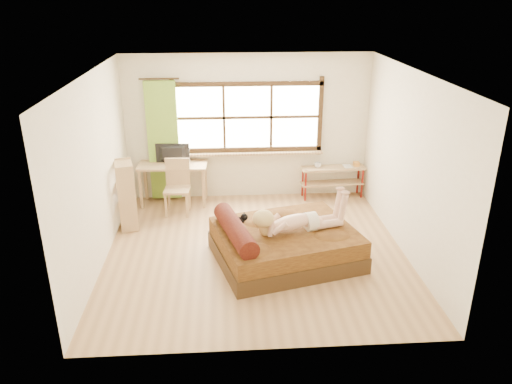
{
  "coord_description": "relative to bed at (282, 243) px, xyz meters",
  "views": [
    {
      "loc": [
        -0.44,
        -6.73,
        3.74
      ],
      "look_at": [
        0.02,
        0.2,
        0.9
      ],
      "focal_mm": 35.0,
      "sensor_mm": 36.0,
      "label": 1
    }
  ],
  "objects": [
    {
      "name": "wall_front",
      "position": [
        -0.38,
        -1.97,
        1.08
      ],
      "size": [
        4.5,
        0.0,
        4.5
      ],
      "primitive_type": "plane",
      "rotation": [
        -1.57,
        0.0,
        0.0
      ],
      "color": "silver",
      "rests_on": "floor"
    },
    {
      "name": "chair",
      "position": [
        -1.66,
        1.87,
        0.27
      ],
      "size": [
        0.46,
        0.46,
        0.97
      ],
      "rotation": [
        0.0,
        0.0,
        -0.05
      ],
      "color": "#9D7055",
      "rests_on": "floor"
    },
    {
      "name": "desk",
      "position": [
        -1.77,
        2.23,
        0.4
      ],
      "size": [
        1.27,
        0.63,
        0.77
      ],
      "rotation": [
        0.0,
        0.0,
        -0.05
      ],
      "color": "#9D7055",
      "rests_on": "floor"
    },
    {
      "name": "window",
      "position": [
        -0.38,
        2.5,
        1.24
      ],
      "size": [
        2.8,
        0.16,
        1.46
      ],
      "color": "#FFEDBF",
      "rests_on": "wall_back"
    },
    {
      "name": "cup",
      "position": [
        0.93,
        2.35,
        0.39
      ],
      "size": [
        0.14,
        0.14,
        0.1
      ],
      "primitive_type": "imported",
      "rotation": [
        0.0,
        0.0,
        0.07
      ],
      "color": "gray",
      "rests_on": "pipe_shelf"
    },
    {
      "name": "wall_right",
      "position": [
        1.87,
        0.28,
        1.08
      ],
      "size": [
        0.0,
        4.5,
        4.5
      ],
      "primitive_type": "plane",
      "rotation": [
        1.57,
        0.0,
        -1.57
      ],
      "color": "silver",
      "rests_on": "floor"
    },
    {
      "name": "pipe_shelf",
      "position": [
        1.24,
        2.35,
        0.18
      ],
      "size": [
        1.23,
        0.39,
        0.68
      ],
      "rotation": [
        0.0,
        0.0,
        0.07
      ],
      "color": "#9D7055",
      "rests_on": "floor"
    },
    {
      "name": "book",
      "position": [
        1.43,
        2.35,
        0.35
      ],
      "size": [
        0.17,
        0.22,
        0.02
      ],
      "primitive_type": "imported",
      "rotation": [
        0.0,
        0.0,
        0.07
      ],
      "color": "gray",
      "rests_on": "pipe_shelf"
    },
    {
      "name": "wall_back",
      "position": [
        -0.38,
        2.53,
        1.08
      ],
      "size": [
        4.5,
        0.0,
        4.5
      ],
      "primitive_type": "plane",
      "rotation": [
        1.57,
        0.0,
        0.0
      ],
      "color": "silver",
      "rests_on": "floor"
    },
    {
      "name": "curtain",
      "position": [
        -1.93,
        2.41,
        0.88
      ],
      "size": [
        0.55,
        0.1,
        2.2
      ],
      "primitive_type": "cube",
      "color": "#589328",
      "rests_on": "wall_back"
    },
    {
      "name": "floor",
      "position": [
        -0.38,
        0.28,
        -0.27
      ],
      "size": [
        4.5,
        4.5,
        0.0
      ],
      "primitive_type": "plane",
      "color": "#9E754C",
      "rests_on": "ground"
    },
    {
      "name": "kitten",
      "position": [
        -0.67,
        0.11,
        0.34
      ],
      "size": [
        0.32,
        0.19,
        0.24
      ],
      "primitive_type": null,
      "rotation": [
        0.0,
        0.0,
        0.26
      ],
      "color": "black",
      "rests_on": "bed"
    },
    {
      "name": "bed",
      "position": [
        0.0,
        0.0,
        0.0
      ],
      "size": [
        2.31,
        2.03,
        0.75
      ],
      "rotation": [
        0.0,
        0.0,
        0.26
      ],
      "color": "#31200E",
      "rests_on": "floor"
    },
    {
      "name": "ceiling",
      "position": [
        -0.38,
        0.28,
        2.43
      ],
      "size": [
        4.5,
        4.5,
        0.0
      ],
      "primitive_type": "plane",
      "rotation": [
        3.14,
        0.0,
        0.0
      ],
      "color": "white",
      "rests_on": "wall_back"
    },
    {
      "name": "bookshelf",
      "position": [
        -2.46,
        1.28,
        0.31
      ],
      "size": [
        0.39,
        0.55,
        1.14
      ],
      "rotation": [
        0.0,
        0.0,
        0.24
      ],
      "color": "#9D7055",
      "rests_on": "floor"
    },
    {
      "name": "monitor",
      "position": [
        -1.77,
        2.28,
        0.68
      ],
      "size": [
        0.62,
        0.11,
        0.35
      ],
      "primitive_type": "imported",
      "rotation": [
        0.0,
        0.0,
        3.09
      ],
      "color": "black",
      "rests_on": "desk"
    },
    {
      "name": "wall_left",
      "position": [
        -2.63,
        0.28,
        1.08
      ],
      "size": [
        0.0,
        4.5,
        4.5
      ],
      "primitive_type": "plane",
      "rotation": [
        1.57,
        0.0,
        1.57
      ],
      "color": "silver",
      "rests_on": "floor"
    },
    {
      "name": "woman",
      "position": [
        0.2,
        -0.04,
        0.52
      ],
      "size": [
        1.43,
        0.74,
        0.59
      ],
      "primitive_type": null,
      "rotation": [
        0.0,
        0.0,
        0.26
      ],
      "color": "#D6A48A",
      "rests_on": "bed"
    }
  ]
}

